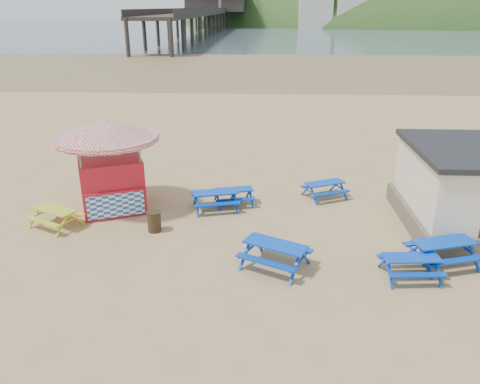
# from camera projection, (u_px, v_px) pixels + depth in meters

# --- Properties ---
(ground) EXTENTS (400.00, 400.00, 0.00)m
(ground) POSITION_uv_depth(u_px,v_px,m) (228.00, 231.00, 17.78)
(ground) COLOR tan
(ground) RESTS_ON ground
(wet_sand) EXTENTS (400.00, 400.00, 0.00)m
(wet_sand) POSITION_uv_depth(u_px,v_px,m) (256.00, 64.00, 68.82)
(wet_sand) COLOR olive
(wet_sand) RESTS_ON ground
(sea) EXTENTS (400.00, 400.00, 0.00)m
(sea) POSITION_uv_depth(u_px,v_px,m) (262.00, 29.00, 175.55)
(sea) COLOR #41525D
(sea) RESTS_ON ground
(picnic_table_blue_a) EXTENTS (2.17, 1.91, 0.78)m
(picnic_table_blue_a) POSITION_uv_depth(u_px,v_px,m) (215.00, 200.00, 19.57)
(picnic_table_blue_a) COLOR #0042B9
(picnic_table_blue_a) RESTS_ON ground
(picnic_table_blue_b) EXTENTS (1.93, 1.69, 0.69)m
(picnic_table_blue_b) POSITION_uv_depth(u_px,v_px,m) (234.00, 197.00, 20.05)
(picnic_table_blue_b) COLOR #0042B9
(picnic_table_blue_b) RESTS_ON ground
(picnic_table_blue_c) EXTENTS (2.16, 2.00, 0.73)m
(picnic_table_blue_c) POSITION_uv_depth(u_px,v_px,m) (325.00, 190.00, 20.74)
(picnic_table_blue_c) COLOR #0042B9
(picnic_table_blue_c) RESTS_ON ground
(picnic_table_blue_d) EXTENTS (2.56, 2.39, 0.85)m
(picnic_table_blue_d) POSITION_uv_depth(u_px,v_px,m) (275.00, 255.00, 15.17)
(picnic_table_blue_d) COLOR #0042B9
(picnic_table_blue_d) RESTS_ON ground
(picnic_table_blue_e) EXTENTS (1.84, 1.53, 0.73)m
(picnic_table_blue_e) POSITION_uv_depth(u_px,v_px,m) (410.00, 267.00, 14.60)
(picnic_table_blue_e) COLOR #0042B9
(picnic_table_blue_e) RESTS_ON ground
(picnic_table_blue_f) EXTENTS (2.39, 2.12, 0.84)m
(picnic_table_blue_f) POSITION_uv_depth(u_px,v_px,m) (443.00, 253.00, 15.33)
(picnic_table_blue_f) COLOR #0042B9
(picnic_table_blue_f) RESTS_ON ground
(picnic_table_yellow) EXTENTS (2.21, 2.07, 0.74)m
(picnic_table_yellow) POSITION_uv_depth(u_px,v_px,m) (56.00, 218.00, 18.02)
(picnic_table_yellow) COLOR #8AB912
(picnic_table_yellow) RESTS_ON ground
(ice_cream_kiosk) EXTENTS (5.52, 5.52, 3.79)m
(ice_cream_kiosk) POSITION_uv_depth(u_px,v_px,m) (109.00, 154.00, 18.96)
(ice_cream_kiosk) COLOR #B21325
(ice_cream_kiosk) RESTS_ON ground
(litter_bin) EXTENTS (0.54, 0.54, 0.80)m
(litter_bin) POSITION_uv_depth(u_px,v_px,m) (154.00, 221.00, 17.62)
(litter_bin) COLOR #332713
(litter_bin) RESTS_ON ground
(pier) EXTENTS (24.00, 220.00, 39.29)m
(pier) POSITION_uv_depth(u_px,v_px,m) (216.00, 13.00, 182.01)
(pier) COLOR black
(pier) RESTS_ON ground
(headland_town) EXTENTS (264.00, 144.00, 108.00)m
(headland_town) POSITION_uv_depth(u_px,v_px,m) (445.00, 45.00, 230.40)
(headland_town) COLOR #2D4C1E
(headland_town) RESTS_ON ground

